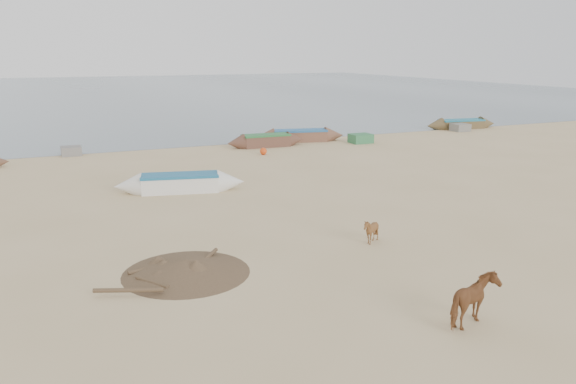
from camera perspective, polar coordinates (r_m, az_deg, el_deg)
name	(u,v)px	position (r m, az deg, el deg)	size (l,w,h in m)	color
ground	(336,248)	(18.85, 4.94, -5.66)	(140.00, 140.00, 0.00)	tan
sea	(95,92)	(98.10, -19.02, 9.61)	(160.00, 160.00, 0.00)	slate
cow_adult	(474,301)	(14.18, 18.36, -10.47)	(0.68, 1.49, 1.26)	brown
calf_front	(371,231)	(19.28, 8.43, -3.91)	(0.72, 0.81, 0.89)	brown
near_canoe	(180,183)	(26.56, -10.91, 0.92)	(5.97, 1.23, 0.84)	silver
debris_pile	(186,266)	(16.92, -10.31, -7.42)	(3.76, 3.76, 0.43)	brown
waterline_canoes	(154,146)	(37.40, -13.43, 4.56)	(56.52, 4.36, 0.89)	brown
beach_clutter	(236,146)	(37.49, -5.29, 4.73)	(45.41, 5.44, 0.64)	#295B31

